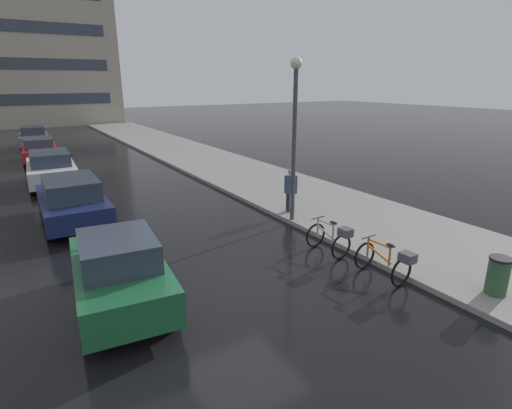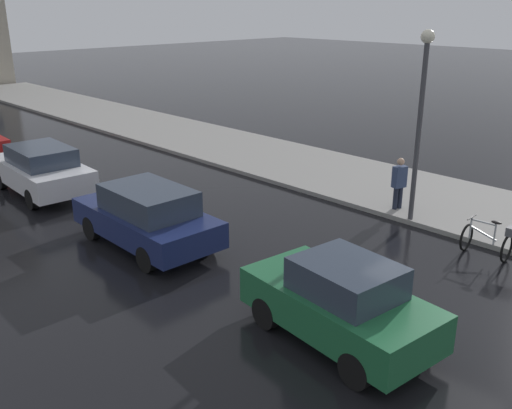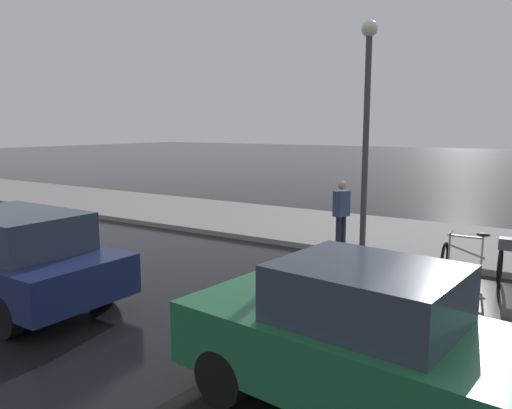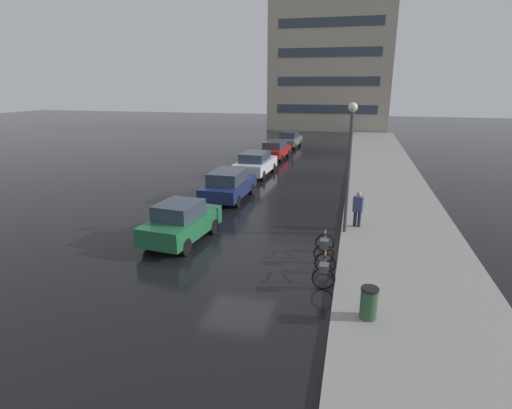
{
  "view_description": "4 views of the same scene",
  "coord_description": "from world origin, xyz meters",
  "views": [
    {
      "loc": [
        -4.11,
        -7.22,
        4.64
      ],
      "look_at": [
        1.79,
        2.25,
        1.19
      ],
      "focal_mm": 28.0,
      "sensor_mm": 36.0,
      "label": 1
    },
    {
      "loc": [
        -10.1,
        -4.82,
        6.0
      ],
      "look_at": [
        -0.07,
        5.5,
        0.89
      ],
      "focal_mm": 40.0,
      "sensor_mm": 36.0,
      "label": 2
    },
    {
      "loc": [
        -7.26,
        -1.08,
        3.02
      ],
      "look_at": [
        1.23,
        4.42,
        1.45
      ],
      "focal_mm": 35.0,
      "sensor_mm": 36.0,
      "label": 3
    },
    {
      "loc": [
        3.91,
        -12.95,
        6.04
      ],
      "look_at": [
        0.08,
        2.47,
        1.21
      ],
      "focal_mm": 28.0,
      "sensor_mm": 36.0,
      "label": 4
    }
  ],
  "objects": [
    {
      "name": "ground_plane",
      "position": [
        0.0,
        0.0,
        0.0
      ],
      "size": [
        140.0,
        140.0,
        0.0
      ],
      "primitive_type": "plane",
      "color": "black"
    },
    {
      "name": "car_navy",
      "position": [
        -2.56,
        6.96,
        0.82
      ],
      "size": [
        2.02,
        4.36,
        1.61
      ],
      "color": "navy",
      "rests_on": "ground"
    },
    {
      "name": "bicycle_second",
      "position": [
        3.11,
        0.39,
        0.5
      ],
      "size": [
        0.77,
        1.36,
        0.98
      ],
      "color": "black",
      "rests_on": "ground"
    },
    {
      "name": "pedestrian",
      "position": [
        4.22,
        3.81,
        0.96
      ],
      "size": [
        0.45,
        0.34,
        1.7
      ],
      "color": "#1E2333",
      "rests_on": "ground"
    },
    {
      "name": "car_green",
      "position": [
        -2.53,
        0.73,
        0.82
      ],
      "size": [
        2.14,
        3.91,
        1.64
      ],
      "color": "#1E6038",
      "rests_on": "ground"
    },
    {
      "name": "car_white",
      "position": [
        -2.59,
        13.06,
        0.82
      ],
      "size": [
        2.18,
        4.48,
        1.61
      ],
      "color": "silver",
      "rests_on": "ground"
    },
    {
      "name": "streetlamp",
      "position": [
        3.73,
        3.05,
        3.39
      ],
      "size": [
        0.36,
        0.36,
        5.36
      ],
      "color": "#424247",
      "rests_on": "ground"
    },
    {
      "name": "sidewalk_kerb",
      "position": [
        6.0,
        10.0,
        0.07
      ],
      "size": [
        4.8,
        60.0,
        0.14
      ],
      "primitive_type": "cube",
      "color": "gray",
      "rests_on": "ground"
    }
  ]
}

